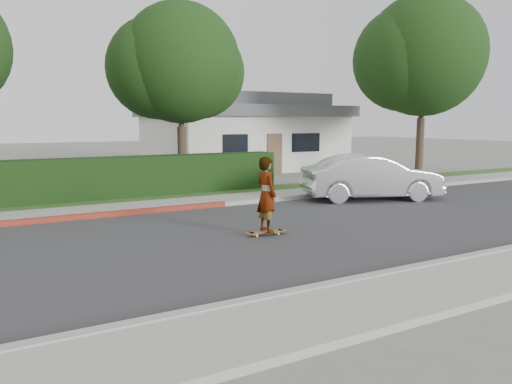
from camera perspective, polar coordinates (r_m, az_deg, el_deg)
ground at (r=12.16m, az=0.57°, el=-4.86°), size 120.00×120.00×0.00m
road at (r=12.16m, az=0.57°, el=-4.84°), size 60.00×8.00×0.01m
curb_near at (r=8.96m, az=14.06°, el=-9.35°), size 60.00×0.20×0.15m
sidewalk_near at (r=8.38m, az=18.38°, el=-10.87°), size 60.00×1.60×0.12m
curb_far at (r=15.76m, az=-6.96°, el=-1.67°), size 60.00×0.20×0.15m
curb_red_section at (r=14.61m, az=-25.38°, el=-3.15°), size 12.00×0.21×0.15m
sidewalk_far at (r=16.58m, az=-8.16°, el=-1.26°), size 60.00×1.60×0.12m
planting_strip at (r=18.07m, az=-10.03°, el=-0.57°), size 60.00×1.60×0.10m
hedge at (r=17.80m, az=-19.87°, el=1.22°), size 15.00×1.00×1.50m
tree_center at (r=20.93m, az=-8.88°, el=13.95°), size 5.66×4.84×7.44m
tree_right at (r=25.21m, az=18.27°, el=14.27°), size 6.32×5.60×8.56m
house at (r=29.73m, az=-1.64°, el=6.84°), size 10.60×8.60×4.30m
skateboard at (r=12.01m, az=1.18°, el=-4.58°), size 1.08×0.31×0.10m
skateboarder at (r=11.84m, az=1.20°, el=-0.28°), size 0.46×0.67×1.79m
car_silver at (r=17.86m, az=13.09°, el=1.64°), size 5.07×3.25×1.58m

